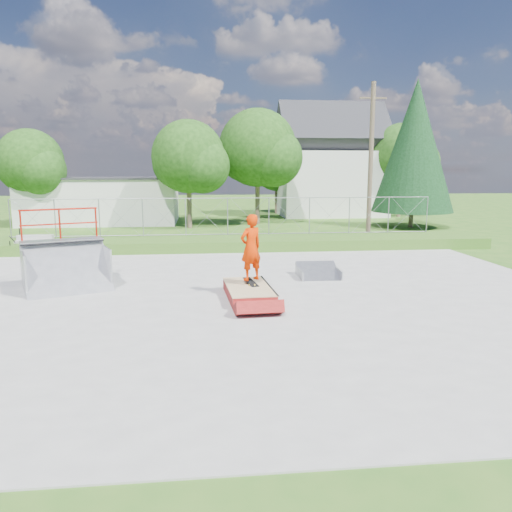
{
  "coord_description": "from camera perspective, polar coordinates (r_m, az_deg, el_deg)",
  "views": [
    {
      "loc": [
        -1.21,
        -13.4,
        3.62
      ],
      "look_at": [
        0.35,
        1.04,
        1.1
      ],
      "focal_mm": 35.0,
      "sensor_mm": 36.0,
      "label": 1
    }
  ],
  "objects": [
    {
      "name": "utility_pole",
      "position": [
        26.86,
        12.98,
        10.4
      ],
      "size": [
        0.24,
        0.24,
        8.0
      ],
      "primitive_type": "cylinder",
      "color": "brown",
      "rests_on": "ground"
    },
    {
      "name": "ground",
      "position": [
        13.94,
        -0.97,
        -5.21
      ],
      "size": [
        120.0,
        120.0,
        0.0
      ],
      "primitive_type": "plane",
      "color": "#2A5D1A",
      "rests_on": "ground"
    },
    {
      "name": "flat_bank_ramp",
      "position": [
        17.02,
        7.16,
        -1.8
      ],
      "size": [
        1.39,
        1.48,
        0.42
      ],
      "primitive_type": null,
      "rotation": [
        0.0,
        0.0,
        -0.02
      ],
      "color": "#929499",
      "rests_on": "concrete_pad"
    },
    {
      "name": "tree_left_near",
      "position": [
        31.25,
        -7.29,
        10.9
      ],
      "size": [
        4.76,
        4.48,
        6.65
      ],
      "color": "brown",
      "rests_on": "ground"
    },
    {
      "name": "gable_house",
      "position": [
        40.71,
        8.49,
        10.04
      ],
      "size": [
        8.4,
        6.08,
        8.94
      ],
      "color": "white",
      "rests_on": "ground"
    },
    {
      "name": "skateboard",
      "position": [
        14.38,
        -0.58,
        -3.04
      ],
      "size": [
        0.42,
        0.82,
        0.13
      ],
      "primitive_type": "cube",
      "rotation": [
        0.14,
        0.0,
        0.27
      ],
      "color": "black",
      "rests_on": "grind_box"
    },
    {
      "name": "grass_berm",
      "position": [
        23.18,
        -3.11,
        1.47
      ],
      "size": [
        24.0,
        3.0,
        0.5
      ],
      "primitive_type": "cube",
      "color": "#2A5D1A",
      "rests_on": "ground"
    },
    {
      "name": "tree_left_far",
      "position": [
        34.89,
        -24.14,
        9.51
      ],
      "size": [
        4.42,
        4.16,
        6.18
      ],
      "color": "brown",
      "rests_on": "ground"
    },
    {
      "name": "chain_link_fence",
      "position": [
        24.04,
        -3.26,
        4.53
      ],
      "size": [
        20.0,
        0.06,
        1.8
      ],
      "primitive_type": null,
      "color": "gray",
      "rests_on": "grass_berm"
    },
    {
      "name": "concrete_stairs",
      "position": [
        23.5,
        -24.18,
        1.1
      ],
      "size": [
        1.5,
        1.6,
        0.8
      ],
      "primitive_type": null,
      "color": "gray",
      "rests_on": "ground"
    },
    {
      "name": "concrete_pad",
      "position": [
        13.93,
        -0.97,
        -5.13
      ],
      "size": [
        20.0,
        16.0,
        0.04
      ],
      "primitive_type": "cube",
      "color": "gray",
      "rests_on": "ground"
    },
    {
      "name": "quarter_pipe",
      "position": [
        16.06,
        -20.94,
        0.54
      ],
      "size": [
        3.0,
        2.8,
        2.41
      ],
      "primitive_type": null,
      "rotation": [
        0.0,
        0.0,
        0.39
      ],
      "color": "#929499",
      "rests_on": "concrete_pad"
    },
    {
      "name": "tree_right_far",
      "position": [
        40.33,
        16.71,
        10.74
      ],
      "size": [
        5.1,
        4.8,
        7.12
      ],
      "color": "brown",
      "rests_on": "ground"
    },
    {
      "name": "skater",
      "position": [
        14.19,
        -0.59,
        0.69
      ],
      "size": [
        0.82,
        0.74,
        1.89
      ],
      "primitive_type": "imported",
      "rotation": [
        0.0,
        0.0,
        3.68
      ],
      "color": "red",
      "rests_on": "grind_box"
    },
    {
      "name": "utility_building_flat",
      "position": [
        36.11,
        -17.09,
        6.04
      ],
      "size": [
        10.0,
        6.0,
        3.0
      ],
      "primitive_type": "cube",
      "color": "white",
      "rests_on": "ground"
    },
    {
      "name": "conifer_tree",
      "position": [
        33.18,
        17.69,
        11.85
      ],
      "size": [
        5.04,
        5.04,
        9.1
      ],
      "color": "brown",
      "rests_on": "ground"
    },
    {
      "name": "tree_center",
      "position": [
        33.48,
        0.71,
        11.94
      ],
      "size": [
        5.44,
        5.12,
        7.6
      ],
      "color": "brown",
      "rests_on": "ground"
    },
    {
      "name": "grind_box",
      "position": [
        14.16,
        -0.86,
        -4.19
      ],
      "size": [
        1.35,
        2.57,
        0.37
      ],
      "rotation": [
        0.0,
        0.0,
        0.06
      ],
      "color": "maroon",
      "rests_on": "concrete_pad"
    },
    {
      "name": "tree_back_mid",
      "position": [
        41.76,
        2.72,
        9.84
      ],
      "size": [
        4.08,
        3.84,
        5.7
      ],
      "color": "brown",
      "rests_on": "ground"
    }
  ]
}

